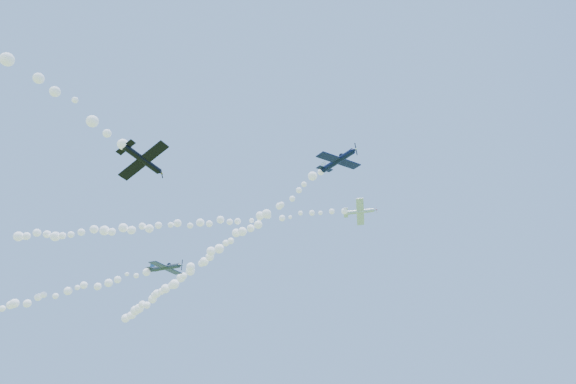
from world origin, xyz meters
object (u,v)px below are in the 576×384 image
at_px(plane_navy, 339,160).
at_px(plane_grey, 166,267).
at_px(plane_black, 143,160).
at_px(plane_white, 360,211).

bearing_deg(plane_navy, plane_grey, -158.95).
height_order(plane_navy, plane_black, plane_navy).
height_order(plane_white, plane_grey, plane_white).
distance_m(plane_navy, plane_black, 31.95).
relative_size(plane_grey, plane_black, 1.19).
relative_size(plane_white, plane_black, 1.07).
bearing_deg(plane_grey, plane_black, -57.33).
bearing_deg(plane_white, plane_black, -124.55).
distance_m(plane_white, plane_navy, 18.00).
bearing_deg(plane_black, plane_navy, -24.05).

